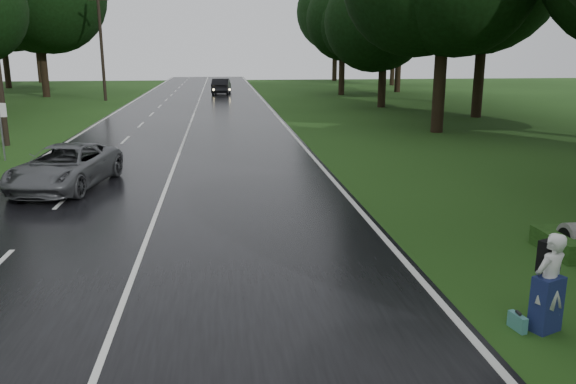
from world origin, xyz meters
TOP-DOWN VIEW (x-y plane):
  - ground at (0.00, 0.00)m, footprint 160.00×160.00m
  - road at (0.00, 20.00)m, footprint 12.00×140.00m
  - lane_center at (0.00, 20.00)m, footprint 0.12×140.00m
  - grey_car at (-3.32, 9.53)m, footprint 3.28×5.48m
  - far_car at (2.09, 50.84)m, footprint 2.11×4.99m
  - hitchhiker at (7.15, -1.77)m, footprint 0.73×0.71m
  - suitcase at (6.70, -1.72)m, footprint 0.18×0.40m
  - utility_pole_mid at (-8.50, 19.12)m, footprint 1.80×0.28m
  - utility_pole_far at (-8.50, 44.47)m, footprint 1.80×0.28m
  - road_sign_b at (-7.20, 15.05)m, footprint 0.58×0.10m
  - tree_left_f at (-15.09, 49.56)m, footprint 10.52×10.52m
  - tree_right_d at (14.03, 21.14)m, footprint 9.79×9.79m
  - tree_right_e at (14.89, 35.60)m, footprint 7.21×7.21m
  - tree_right_f at (14.39, 48.85)m, footprint 8.38×8.38m

SIDE VIEW (x-z plane):
  - ground at x=0.00m, z-range 0.00..0.00m
  - utility_pole_mid at x=-8.50m, z-range -4.73..4.73m
  - utility_pole_far at x=-8.50m, z-range -4.89..4.89m
  - road_sign_b at x=-7.20m, z-range -1.20..1.20m
  - tree_left_f at x=-15.09m, z-range -8.22..8.22m
  - tree_right_d at x=14.03m, z-range -7.65..7.65m
  - tree_right_e at x=14.89m, z-range -5.63..5.63m
  - tree_right_f at x=14.39m, z-range -6.55..6.55m
  - road at x=0.00m, z-range 0.00..0.04m
  - lane_center at x=0.00m, z-range 0.04..0.05m
  - suitcase at x=6.70m, z-range 0.00..0.28m
  - grey_car at x=-3.32m, z-range 0.04..1.46m
  - hitchhiker at x=7.15m, z-range -0.06..1.64m
  - far_car at x=2.09m, z-range 0.04..1.64m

